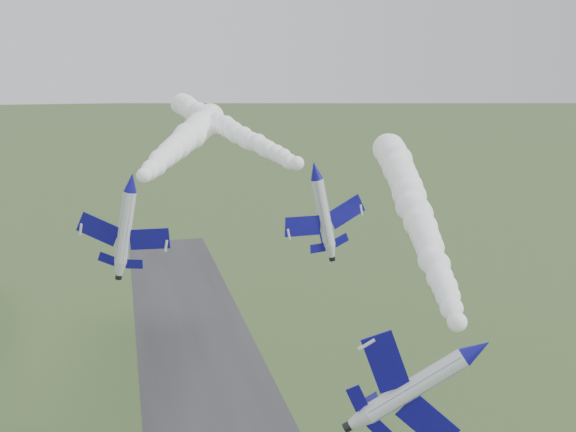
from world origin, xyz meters
name	(u,v)px	position (x,y,z in m)	size (l,w,h in m)	color
jet_lead	(478,350)	(14.13, -5.80, 33.91)	(7.09, 13.90, 9.62)	silver
smoke_trail_jet_lead	(411,202)	(26.84, 33.86, 37.41)	(5.92, 76.72, 5.92)	white
jet_pair_left	(131,182)	(-11.93, 22.78, 43.88)	(10.34, 12.23, 3.46)	silver
smoke_trail_jet_pair_left	(184,140)	(-3.23, 51.46, 45.11)	(5.23, 54.13, 5.23)	white
jet_pair_right	(316,170)	(9.12, 22.78, 44.34)	(10.49, 12.70, 3.65)	silver
smoke_trail_jet_pair_right	(223,126)	(4.46, 62.35, 46.22)	(4.48, 72.89, 4.48)	white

